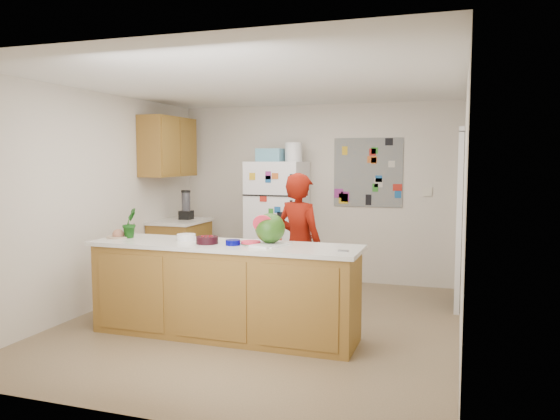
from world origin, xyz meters
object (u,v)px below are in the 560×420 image
(refrigerator, at_px, (277,223))
(watermelon, at_px, (270,228))
(person, at_px, (299,246))
(cherry_bowl, at_px, (207,240))

(refrigerator, bearing_deg, watermelon, -73.06)
(refrigerator, xyz_separation_m, watermelon, (0.70, -2.30, 0.23))
(person, relative_size, watermelon, 5.51)
(watermelon, xyz_separation_m, cherry_bowl, (-0.59, -0.15, -0.12))
(person, height_order, cherry_bowl, person)
(person, bearing_deg, cherry_bowl, 76.82)
(watermelon, distance_m, cherry_bowl, 0.62)
(refrigerator, xyz_separation_m, person, (0.77, -1.53, -0.06))
(refrigerator, relative_size, watermelon, 5.90)
(refrigerator, xyz_separation_m, cherry_bowl, (0.11, -2.45, 0.11))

